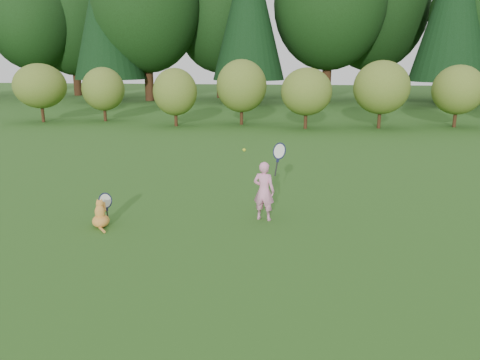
# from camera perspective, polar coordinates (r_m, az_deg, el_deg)

# --- Properties ---
(ground) EXTENTS (100.00, 100.00, 0.00)m
(ground) POSITION_cam_1_polar(r_m,az_deg,el_deg) (7.41, -2.38, -6.72)
(ground) COLOR #1E4D15
(ground) RESTS_ON ground
(shrub_row) EXTENTS (28.00, 3.00, 2.80)m
(shrub_row) POSITION_cam_1_polar(r_m,az_deg,el_deg) (19.89, 4.25, 10.60)
(shrub_row) COLOR #566D22
(shrub_row) RESTS_ON ground
(child) EXTENTS (0.62, 0.43, 1.52)m
(child) POSITION_cam_1_polar(r_m,az_deg,el_deg) (7.95, 2.99, -1.19)
(child) COLOR pink
(child) RESTS_ON ground
(cat) EXTENTS (0.41, 0.69, 0.64)m
(cat) POSITION_cam_1_polar(r_m,az_deg,el_deg) (8.04, -16.65, -3.79)
(cat) COLOR orange
(cat) RESTS_ON ground
(tennis_ball) EXTENTS (0.06, 0.06, 0.06)m
(tennis_ball) POSITION_cam_1_polar(r_m,az_deg,el_deg) (9.09, 0.51, 3.69)
(tennis_ball) COLOR gold
(tennis_ball) RESTS_ON ground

